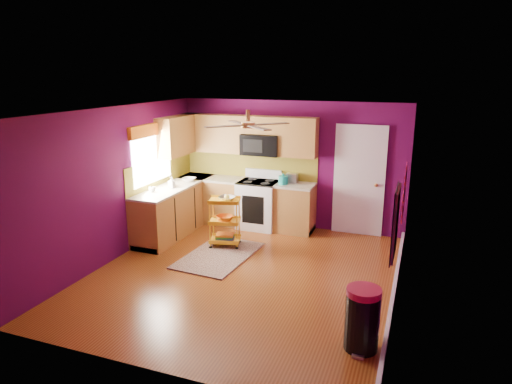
% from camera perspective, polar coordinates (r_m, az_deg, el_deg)
% --- Properties ---
extents(ground, '(5.00, 5.00, 0.00)m').
position_cam_1_polar(ground, '(7.16, -1.51, -10.25)').
color(ground, '#652D0F').
rests_on(ground, ground).
extents(room_envelope, '(4.54, 5.04, 2.52)m').
position_cam_1_polar(room_envelope, '(6.62, -1.39, 2.60)').
color(room_envelope, '#50093F').
rests_on(room_envelope, ground).
extents(lower_cabinets, '(2.81, 2.31, 0.94)m').
position_cam_1_polar(lower_cabinets, '(9.07, -5.17, -1.87)').
color(lower_cabinets, brown).
rests_on(lower_cabinets, ground).
extents(electric_range, '(0.76, 0.66, 1.13)m').
position_cam_1_polar(electric_range, '(9.08, 0.33, -1.48)').
color(electric_range, white).
rests_on(electric_range, ground).
extents(upper_cabinetry, '(2.80, 2.30, 1.26)m').
position_cam_1_polar(upper_cabinetry, '(9.05, -3.81, 6.97)').
color(upper_cabinetry, brown).
rests_on(upper_cabinetry, ground).
extents(left_window, '(0.08, 1.35, 1.08)m').
position_cam_1_polar(left_window, '(8.55, -12.91, 5.74)').
color(left_window, white).
rests_on(left_window, ground).
extents(panel_door, '(0.95, 0.11, 2.15)m').
position_cam_1_polar(panel_door, '(8.78, 12.75, 1.24)').
color(panel_door, white).
rests_on(panel_door, ground).
extents(right_wall_art, '(0.04, 2.74, 1.04)m').
position_cam_1_polar(right_wall_art, '(5.90, 17.64, -1.56)').
color(right_wall_art, black).
rests_on(right_wall_art, ground).
extents(ceiling_fan, '(1.01, 1.01, 0.26)m').
position_cam_1_polar(ceiling_fan, '(6.71, -1.00, 8.46)').
color(ceiling_fan, '#BF8C3F').
rests_on(ceiling_fan, ground).
extents(shag_rug, '(1.11, 1.69, 0.02)m').
position_cam_1_polar(shag_rug, '(7.84, -4.66, -7.90)').
color(shag_rug, black).
rests_on(shag_rug, ground).
extents(rolling_cart, '(0.61, 0.51, 0.96)m').
position_cam_1_polar(rolling_cart, '(8.09, -3.88, -3.50)').
color(rolling_cart, gold).
rests_on(rolling_cart, ground).
extents(trash_can, '(0.40, 0.43, 0.74)m').
position_cam_1_polar(trash_can, '(5.40, 13.13, -15.20)').
color(trash_can, black).
rests_on(trash_can, ground).
extents(teal_kettle, '(0.18, 0.18, 0.21)m').
position_cam_1_polar(teal_kettle, '(8.74, 3.41, 1.52)').
color(teal_kettle, teal).
rests_on(teal_kettle, lower_cabinets).
extents(toaster, '(0.22, 0.15, 0.18)m').
position_cam_1_polar(toaster, '(8.89, 4.52, 1.77)').
color(toaster, beige).
rests_on(toaster, lower_cabinets).
extents(soap_bottle_a, '(0.09, 0.10, 0.21)m').
position_cam_1_polar(soap_bottle_a, '(8.59, -10.53, 1.19)').
color(soap_bottle_a, '#EA3F72').
rests_on(soap_bottle_a, lower_cabinets).
extents(soap_bottle_b, '(0.12, 0.12, 0.16)m').
position_cam_1_polar(soap_bottle_b, '(8.71, -10.45, 1.22)').
color(soap_bottle_b, white).
rests_on(soap_bottle_b, lower_cabinets).
extents(counter_dish, '(0.26, 0.26, 0.06)m').
position_cam_1_polar(counter_dish, '(9.08, -8.38, 1.56)').
color(counter_dish, white).
rests_on(counter_dish, lower_cabinets).
extents(counter_cup, '(0.12, 0.12, 0.09)m').
position_cam_1_polar(counter_cup, '(8.39, -12.84, 0.32)').
color(counter_cup, white).
rests_on(counter_cup, lower_cabinets).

